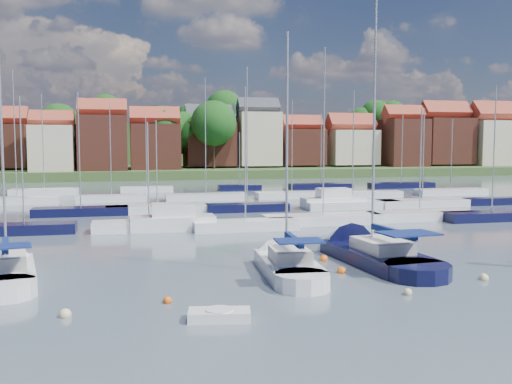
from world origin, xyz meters
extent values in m
plane|color=#42515A|center=(0.00, 40.00, 0.00)|extent=(260.00, 260.00, 0.00)
cube|color=white|center=(-15.29, 4.00, 0.25)|extent=(3.89, 6.98, 1.20)
cone|color=white|center=(-16.03, 8.06, 0.25)|extent=(3.28, 3.65, 2.75)
cylinder|color=white|center=(-14.70, 0.76, 0.25)|extent=(3.20, 3.20, 1.20)
cube|color=beige|center=(-15.21, 3.55, 1.20)|extent=(2.39, 3.05, 0.70)
cylinder|color=#B2B2B7|center=(-15.38, 4.45, 6.96)|extent=(0.14, 0.14, 12.22)
cylinder|color=#B2B2B7|center=(-15.05, 2.65, 2.05)|extent=(0.76, 3.62, 0.10)
cube|color=navy|center=(-15.05, 2.65, 2.20)|extent=(0.92, 3.48, 0.35)
cube|color=navy|center=(-14.83, 1.48, 2.35)|extent=(2.59, 2.04, 0.08)
cube|color=white|center=(-0.34, 2.39, 0.25)|extent=(3.29, 6.95, 1.20)
cone|color=white|center=(-0.04, 6.61, 0.25)|extent=(3.04, 3.48, 2.82)
cylinder|color=white|center=(-0.58, -0.99, 0.25)|extent=(3.01, 3.01, 1.20)
cube|color=beige|center=(-0.37, 1.92, 1.20)|extent=(2.17, 2.95, 0.70)
cylinder|color=#B2B2B7|center=(-0.31, 2.86, 7.12)|extent=(0.14, 0.14, 12.54)
cylinder|color=#B2B2B7|center=(-0.44, 0.98, 2.05)|extent=(0.36, 3.76, 0.10)
cube|color=navy|center=(-0.44, 0.98, 2.20)|extent=(0.55, 3.59, 0.35)
cube|color=navy|center=(-0.53, -0.24, 2.35)|extent=(2.51, 1.86, 0.08)
cube|color=black|center=(5.76, 4.03, 0.25)|extent=(4.36, 8.90, 1.20)
cone|color=black|center=(5.26, 9.39, 0.25)|extent=(3.96, 4.50, 3.59)
cylinder|color=black|center=(6.15, -0.25, 0.25)|extent=(3.90, 3.90, 1.20)
cube|color=beige|center=(5.81, 3.44, 1.20)|extent=(2.83, 3.80, 0.70)
cylinder|color=#B2B2B7|center=(5.70, 4.63, 9.00)|extent=(0.14, 0.14, 16.31)
cylinder|color=#B2B2B7|center=(5.92, 2.25, 2.05)|extent=(0.54, 4.77, 0.10)
cube|color=navy|center=(5.92, 2.25, 2.20)|extent=(0.72, 4.55, 0.35)
cube|color=navy|center=(6.06, 0.70, 2.35)|extent=(3.23, 2.42, 0.08)
cube|color=white|center=(-5.41, -4.89, 0.18)|extent=(2.74, 1.62, 0.50)
cylinder|color=white|center=(-5.41, -4.89, 0.32)|extent=(1.19, 1.19, 0.32)
sphere|color=beige|center=(-11.69, -3.00, 0.00)|extent=(0.52, 0.52, 0.52)
sphere|color=#D85914|center=(-7.32, -1.84, 0.00)|extent=(0.42, 0.42, 0.42)
sphere|color=beige|center=(4.13, -3.00, 0.00)|extent=(0.41, 0.41, 0.41)
sphere|color=#D85914|center=(2.84, 5.40, 0.00)|extent=(0.53, 0.53, 0.53)
sphere|color=beige|center=(9.53, -1.21, 0.00)|extent=(0.49, 0.49, 0.49)
sphere|color=#D85914|center=(2.69, 2.03, 0.00)|extent=(0.51, 0.51, 0.51)
cube|color=black|center=(-17.11, 20.54, 0.35)|extent=(8.01, 2.24, 1.00)
cylinder|color=#B2B2B7|center=(-17.11, 20.54, 5.93)|extent=(0.12, 0.12, 10.16)
cube|color=white|center=(-7.27, 20.20, 0.35)|extent=(9.22, 2.58, 1.00)
cylinder|color=#B2B2B7|center=(-7.27, 20.20, 4.94)|extent=(0.12, 0.12, 8.18)
cube|color=white|center=(0.63, 18.61, 0.35)|extent=(8.78, 2.46, 1.00)
cylinder|color=#B2B2B7|center=(0.63, 18.61, 6.38)|extent=(0.12, 0.12, 11.06)
cube|color=white|center=(8.23, 20.67, 0.35)|extent=(10.79, 3.02, 1.00)
cylinder|color=#B2B2B7|center=(8.23, 20.67, 8.29)|extent=(0.12, 0.12, 14.87)
cube|color=white|center=(17.98, 21.03, 0.35)|extent=(10.13, 2.84, 1.00)
cylinder|color=#B2B2B7|center=(17.98, 21.03, 5.65)|extent=(0.12, 0.12, 9.59)
cube|color=black|center=(24.42, 19.12, 0.35)|extent=(9.52, 2.67, 1.00)
cylinder|color=#B2B2B7|center=(24.42, 19.12, 6.73)|extent=(0.12, 0.12, 11.77)
cube|color=white|center=(-5.31, 20.00, 0.50)|extent=(7.00, 2.60, 1.40)
cube|color=white|center=(-5.31, 20.00, 1.60)|extent=(3.50, 2.20, 1.30)
cube|color=black|center=(-13.55, 31.64, 0.35)|extent=(9.30, 2.60, 1.00)
cylinder|color=#B2B2B7|center=(-13.55, 31.64, 6.59)|extent=(0.12, 0.12, 11.48)
cube|color=white|center=(-5.94, 32.01, 0.35)|extent=(10.40, 2.91, 1.00)
cylinder|color=#B2B2B7|center=(-5.94, 32.01, 5.24)|extent=(0.12, 0.12, 8.77)
cube|color=black|center=(3.48, 31.28, 0.35)|extent=(8.80, 2.46, 1.00)
cylinder|color=#B2B2B7|center=(3.48, 31.28, 8.01)|extent=(0.12, 0.12, 14.33)
cube|color=white|center=(15.40, 31.16, 0.35)|extent=(10.73, 3.00, 1.00)
cylinder|color=#B2B2B7|center=(15.40, 31.16, 6.92)|extent=(0.12, 0.12, 12.14)
cube|color=white|center=(23.82, 30.97, 0.35)|extent=(10.48, 2.93, 1.00)
cylinder|color=#B2B2B7|center=(23.82, 30.97, 5.99)|extent=(0.12, 0.12, 10.28)
cube|color=black|center=(32.94, 31.07, 0.35)|extent=(6.84, 1.91, 1.00)
cylinder|color=#B2B2B7|center=(32.94, 31.07, 5.26)|extent=(0.12, 0.12, 8.82)
cube|color=white|center=(13.46, 32.00, 0.50)|extent=(7.00, 2.60, 1.40)
cube|color=white|center=(13.46, 32.00, 1.60)|extent=(3.50, 2.20, 1.30)
cube|color=white|center=(-21.71, 44.21, 0.35)|extent=(9.71, 2.72, 1.00)
cylinder|color=#B2B2B7|center=(-21.71, 44.21, 8.29)|extent=(0.12, 0.12, 14.88)
cube|color=white|center=(-10.84, 44.51, 0.35)|extent=(8.49, 2.38, 1.00)
cylinder|color=#B2B2B7|center=(-10.84, 44.51, 6.51)|extent=(0.12, 0.12, 11.31)
cube|color=white|center=(0.79, 43.78, 0.35)|extent=(10.16, 2.85, 1.00)
cylinder|color=#B2B2B7|center=(0.79, 43.78, 8.15)|extent=(0.12, 0.12, 14.59)
cube|color=white|center=(12.17, 43.90, 0.35)|extent=(9.53, 2.67, 1.00)
cylinder|color=#B2B2B7|center=(12.17, 43.90, 6.81)|extent=(0.12, 0.12, 11.91)
cube|color=white|center=(23.16, 42.50, 0.35)|extent=(7.62, 2.13, 1.00)
cylinder|color=#B2B2B7|center=(23.16, 42.50, 6.91)|extent=(0.12, 0.12, 12.13)
cube|color=white|center=(35.22, 43.59, 0.35)|extent=(10.17, 2.85, 1.00)
cylinder|color=#B2B2B7|center=(35.22, 43.59, 5.72)|extent=(0.12, 0.12, 9.73)
cube|color=white|center=(-20.26, 56.56, 0.35)|extent=(9.24, 2.59, 1.00)
cylinder|color=#B2B2B7|center=(-20.26, 56.56, 7.43)|extent=(0.12, 0.12, 13.17)
cube|color=white|center=(-6.08, 57.30, 0.35)|extent=(7.57, 2.12, 1.00)
cylinder|color=#B2B2B7|center=(-6.08, 57.30, 5.97)|extent=(0.12, 0.12, 10.24)
cube|color=black|center=(7.88, 57.47, 0.35)|extent=(6.58, 1.84, 1.00)
cylinder|color=#B2B2B7|center=(7.88, 57.47, 4.85)|extent=(0.12, 0.12, 8.01)
cube|color=black|center=(20.94, 57.40, 0.35)|extent=(9.92, 2.78, 1.00)
cylinder|color=#B2B2B7|center=(20.94, 57.40, 6.31)|extent=(0.12, 0.12, 10.92)
cube|color=black|center=(34.28, 56.37, 0.35)|extent=(10.55, 2.95, 1.00)
cylinder|color=#B2B2B7|center=(34.28, 56.37, 6.61)|extent=(0.12, 0.12, 11.51)
cube|color=#374D26|center=(0.00, 117.00, 0.30)|extent=(200.00, 70.00, 3.00)
cube|color=#374D26|center=(0.00, 142.00, 5.00)|extent=(200.00, 60.00, 14.00)
cube|color=brown|center=(-33.65, 97.79, 6.56)|extent=(10.37, 9.97, 8.73)
cube|color=#973D2C|center=(-33.65, 97.79, 12.20)|extent=(10.57, 5.13, 5.13)
cube|color=beige|center=(-22.74, 89.00, 6.08)|extent=(8.09, 8.80, 8.96)
cube|color=#973D2C|center=(-22.74, 89.00, 11.55)|extent=(8.25, 4.00, 4.00)
cube|color=brown|center=(-13.35, 89.94, 7.08)|extent=(9.36, 10.17, 10.97)
cube|color=#973D2C|center=(-13.35, 89.94, 13.72)|extent=(9.54, 4.63, 4.63)
cube|color=brown|center=(-3.04, 91.65, 6.31)|extent=(9.90, 8.56, 9.42)
cube|color=#973D2C|center=(-3.04, 91.65, 12.23)|extent=(10.10, 4.90, 4.90)
cube|color=brown|center=(9.10, 96.65, 6.95)|extent=(10.59, 8.93, 9.49)
cube|color=#383A42|center=(9.10, 96.65, 12.99)|extent=(10.80, 5.24, 5.24)
cube|color=beige|center=(19.71, 95.80, 8.02)|extent=(9.01, 8.61, 11.65)
cube|color=#383A42|center=(19.71, 95.80, 14.95)|extent=(9.19, 4.46, 4.46)
cube|color=brown|center=(30.17, 97.00, 6.20)|extent=(9.10, 9.34, 8.00)
cube|color=#973D2C|center=(30.17, 97.00, 11.32)|extent=(9.28, 4.50, 4.50)
cube|color=beige|center=(41.95, 96.59, 6.14)|extent=(10.86, 9.59, 7.88)
cube|color=#973D2C|center=(41.95, 96.59, 11.41)|extent=(11.07, 5.37, 5.37)
cube|color=brown|center=(53.76, 93.92, 7.09)|extent=(9.18, 9.96, 10.97)
cube|color=#973D2C|center=(53.76, 93.92, 13.70)|extent=(9.36, 4.54, 4.54)
cube|color=brown|center=(65.18, 95.21, 7.58)|extent=(11.39, 9.67, 10.76)
cube|color=#973D2C|center=(65.18, 95.21, 14.36)|extent=(11.62, 5.64, 5.64)
cube|color=beige|center=(78.01, 93.34, 7.00)|extent=(12.95, 8.52, 10.80)
cube|color=#973D2C|center=(78.01, 93.34, 13.99)|extent=(13.21, 6.41, 6.41)
cylinder|color=#382619|center=(56.77, 115.51, 8.51)|extent=(0.50, 0.50, 4.47)
sphere|color=#1F541A|center=(56.77, 115.51, 14.58)|extent=(8.18, 8.18, 8.18)
cylinder|color=#382619|center=(3.46, 95.93, 3.83)|extent=(0.50, 0.50, 4.46)
sphere|color=#1F541A|center=(3.46, 95.93, 9.88)|extent=(8.15, 8.15, 8.15)
cylinder|color=#382619|center=(15.22, 113.68, 8.58)|extent=(0.50, 0.50, 5.15)
sphere|color=#1F541A|center=(15.22, 113.68, 15.56)|extent=(9.41, 9.41, 9.41)
cylinder|color=#382619|center=(-13.54, 116.31, 8.68)|extent=(0.50, 0.50, 4.56)
sphere|color=#1F541A|center=(-13.54, 116.31, 14.87)|extent=(8.34, 8.34, 8.34)
cylinder|color=#382619|center=(-23.24, 105.25, 4.18)|extent=(0.50, 0.50, 5.15)
sphere|color=#1F541A|center=(-23.24, 105.25, 11.17)|extent=(9.42, 9.42, 9.42)
cylinder|color=#382619|center=(13.76, 104.71, 3.48)|extent=(0.50, 0.50, 3.77)
sphere|color=#1F541A|center=(13.76, 104.71, 8.60)|extent=(6.89, 6.89, 6.89)
cylinder|color=#382619|center=(9.05, 90.94, 4.21)|extent=(0.50, 0.50, 5.21)
sphere|color=#1F541A|center=(9.05, 90.94, 11.28)|extent=(9.53, 9.53, 9.53)
cylinder|color=#382619|center=(61.93, 101.62, 3.09)|extent=(0.50, 0.50, 2.97)
sphere|color=#1F541A|center=(61.93, 101.62, 7.12)|extent=(5.44, 5.44, 5.44)
cylinder|color=#382619|center=(-1.15, 93.75, 4.02)|extent=(0.50, 0.50, 4.84)
sphere|color=#1F541A|center=(-1.15, 93.75, 10.59)|extent=(8.85, 8.85, 8.85)
cylinder|color=#382619|center=(52.68, 115.72, 8.17)|extent=(0.50, 0.50, 3.72)
sphere|color=#1F541A|center=(52.68, 115.72, 13.21)|extent=(6.80, 6.80, 6.80)
cylinder|color=#382619|center=(54.05, 94.13, 3.62)|extent=(0.50, 0.50, 4.05)
sphere|color=#1F541A|center=(54.05, 94.13, 9.11)|extent=(7.40, 7.40, 7.40)
cylinder|color=#382619|center=(6.84, 113.29, 7.91)|extent=(0.50, 0.50, 3.93)
sphere|color=#1F541A|center=(6.84, 113.29, 13.24)|extent=(7.19, 7.19, 7.19)
cylinder|color=#382619|center=(30.65, 100.17, 3.51)|extent=(0.50, 0.50, 3.82)
sphere|color=#1F541A|center=(30.65, 100.17, 8.70)|extent=(6.99, 6.99, 6.99)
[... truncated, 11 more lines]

